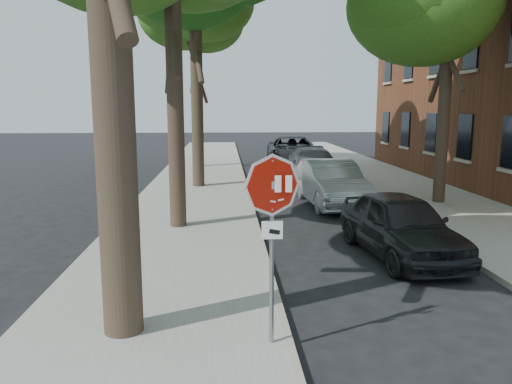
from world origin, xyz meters
The scene contains 11 objects.
ground centered at (0.00, 0.00, 0.00)m, with size 120.00×120.00×0.00m, color black.
sidewalk_left centered at (-2.50, 12.00, 0.06)m, with size 4.00×55.00×0.12m, color gray.
sidewalk_right centered at (6.00, 12.00, 0.06)m, with size 4.00×55.00×0.12m, color gray.
curb_left centered at (-0.45, 12.00, 0.07)m, with size 0.12×55.00×0.13m, color #9E9384.
curb_right centered at (3.95, 12.00, 0.07)m, with size 0.12×55.00×0.13m, color #9E9384.
stop_sign centered at (-0.70, -0.03, 1.95)m, with size 0.76×0.34×2.61m.
tree_far centered at (-2.72, 21.11, 7.21)m, with size 5.29×4.91×9.33m.
car_a centered at (2.60, 4.23, 0.72)m, with size 1.69×4.20×1.43m, color black.
car_b centered at (2.28, 10.12, 0.77)m, with size 1.63×4.68×1.54m, color #979A9E.
car_c centered at (2.60, 15.34, 0.75)m, with size 2.10×5.17×1.50m, color #444549.
car_d centered at (2.49, 21.27, 0.84)m, with size 2.80×6.08×1.69m, color black.
Camera 1 is at (-1.31, -6.40, 3.32)m, focal length 35.00 mm.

